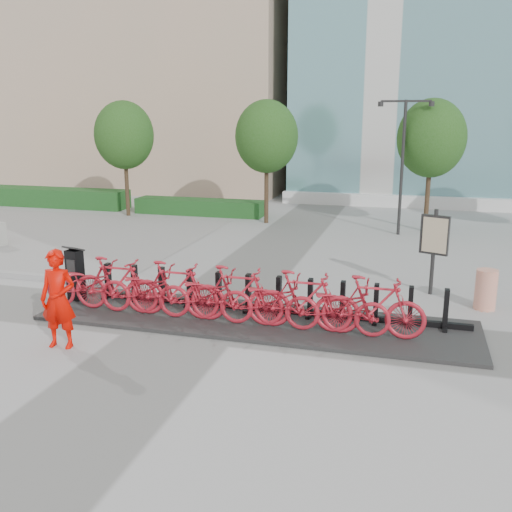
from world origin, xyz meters
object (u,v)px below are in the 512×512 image
(map_sign, at_px, (434,239))
(bike_0, at_px, (88,285))
(kiosk, at_px, (75,274))
(worker_red, at_px, (58,299))
(construction_barrel, at_px, (486,290))

(map_sign, bearing_deg, bike_0, -134.09)
(kiosk, bearing_deg, worker_red, -53.61)
(kiosk, distance_m, worker_red, 2.81)
(worker_red, xyz_separation_m, construction_barrel, (8.27, 4.66, -0.50))
(kiosk, bearing_deg, map_sign, 29.62)
(worker_red, distance_m, construction_barrel, 9.51)
(construction_barrel, height_order, map_sign, map_sign)
(kiosk, relative_size, map_sign, 0.62)
(bike_0, xyz_separation_m, worker_red, (0.61, -1.99, 0.33))
(kiosk, bearing_deg, bike_0, -28.20)
(worker_red, distance_m, map_sign, 8.98)
(worker_red, height_order, construction_barrel, worker_red)
(bike_0, distance_m, kiosk, 0.82)
(kiosk, height_order, construction_barrel, kiosk)
(bike_0, xyz_separation_m, kiosk, (-0.65, 0.50, 0.08))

